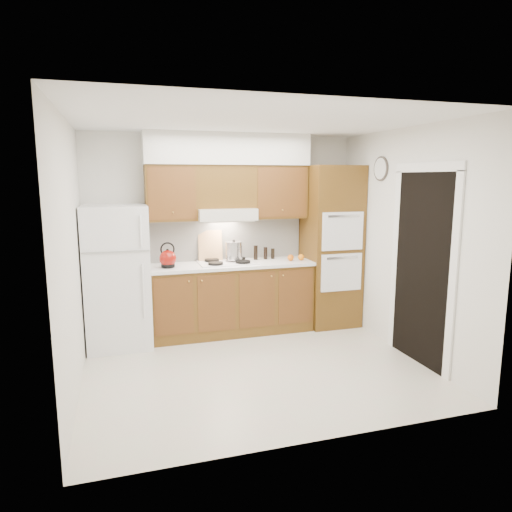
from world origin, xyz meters
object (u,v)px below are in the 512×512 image
Objects in this scene: fridge at (117,277)px; kettle at (168,259)px; stock_pot at (234,251)px; oven_cabinet at (331,246)px.

kettle is (0.61, -0.02, 0.20)m from fridge.
fridge is at bearing -174.92° from stock_pot.
stock_pot is (-1.36, 0.10, -0.02)m from oven_cabinet.
oven_cabinet is at bearing 10.51° from kettle.
kettle is at bearing -2.24° from fridge.
fridge is 8.18× the size of kettle.
kettle is (-2.24, -0.06, -0.04)m from oven_cabinet.
kettle is at bearing -178.50° from oven_cabinet.
oven_cabinet reaches higher than kettle.
fridge is 0.78× the size of oven_cabinet.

